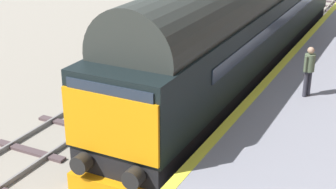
# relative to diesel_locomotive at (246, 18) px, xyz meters

# --- Properties ---
(ground_plane) EXTENTS (140.00, 140.00, 0.00)m
(ground_plane) POSITION_rel_diesel_locomotive_xyz_m (-0.00, -8.07, -2.49)
(ground_plane) COLOR gray
(ground_plane) RESTS_ON ground
(track_main) EXTENTS (2.50, 60.00, 0.15)m
(track_main) POSITION_rel_diesel_locomotive_xyz_m (-0.00, -8.07, -2.44)
(track_main) COLOR gray
(track_main) RESTS_ON ground
(track_adjacent_west) EXTENTS (2.50, 60.00, 0.15)m
(track_adjacent_west) POSITION_rel_diesel_locomotive_xyz_m (-3.51, -8.07, -2.43)
(track_adjacent_west) COLOR slate
(track_adjacent_west) RESTS_ON ground
(station_platform) EXTENTS (4.00, 44.00, 1.01)m
(station_platform) POSITION_rel_diesel_locomotive_xyz_m (3.60, -8.07, -1.99)
(station_platform) COLOR gray
(station_platform) RESTS_ON ground
(diesel_locomotive) EXTENTS (2.74, 20.38, 4.68)m
(diesel_locomotive) POSITION_rel_diesel_locomotive_xyz_m (0.00, 0.00, 0.00)
(diesel_locomotive) COLOR black
(diesel_locomotive) RESTS_ON ground
(waiting_passenger) EXTENTS (0.44, 0.48, 1.64)m
(waiting_passenger) POSITION_rel_diesel_locomotive_xyz_m (3.27, -3.43, -0.50)
(waiting_passenger) COLOR #30303A
(waiting_passenger) RESTS_ON station_platform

